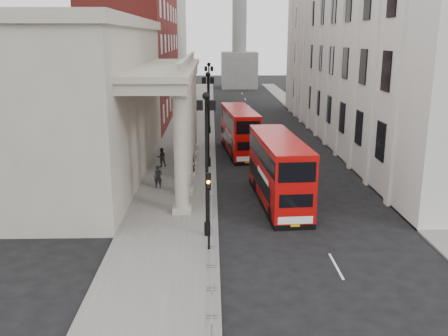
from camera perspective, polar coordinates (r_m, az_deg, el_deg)
The scene contains 19 objects.
ground at distance 25.79m, azimuth -0.62°, elevation -11.29°, with size 260.00×260.00×0.00m, color black.
sidewalk_west at distance 54.41m, azimuth -4.24°, elevation 2.78°, with size 6.00×140.00×0.12m, color slate.
sidewalk_east at distance 56.07m, azimuth 12.87°, elevation 2.80°, with size 3.00×140.00×0.12m, color slate.
kerb at distance 54.34m, azimuth -1.13°, elevation 2.81°, with size 0.20×140.00×0.14m, color slate.
portico_building at distance 42.74m, azimuth -15.34°, elevation 7.09°, with size 9.00×28.00×12.00m, color gray.
brick_building at distance 71.89m, azimuth -9.89°, elevation 14.30°, with size 9.00×32.00×22.00m, color maroon.
west_building_far at distance 103.67m, azimuth -7.29°, elevation 13.93°, with size 9.00×30.00×20.00m, color gray.
east_building at distance 57.53m, azimuth 15.61°, elevation 15.42°, with size 8.00×55.00×25.00m, color beige.
monument_column at distance 115.43m, azimuth 1.78°, elevation 17.08°, with size 8.00×8.00×54.20m.
lamp_post_south at distance 27.91m, azimuth -2.00°, elevation 1.47°, with size 1.05×0.44×8.32m.
lamp_post_mid at distance 43.64m, azimuth -1.81°, elevation 6.31°, with size 1.05×0.44×8.32m.
lamp_post_north at distance 59.51m, azimuth -1.72°, elevation 8.58°, with size 1.05×0.44×8.32m.
traffic_light at distance 26.45m, azimuth -1.78°, elevation -3.35°, with size 0.28×0.33×4.30m.
crowd_barriers at distance 27.53m, azimuth -1.43°, elevation -8.01°, with size 0.50×18.75×1.10m.
bus_near at distance 34.83m, azimuth 6.26°, elevation -0.13°, with size 3.32×10.90×4.64m.
bus_far at distance 49.75m, azimuth 1.77°, elevation 4.35°, with size 3.48×10.53×4.46m.
pedestrian_a at distance 38.32m, azimuth -7.54°, elevation -1.02°, with size 0.63×0.41×1.73m, color black.
pedestrian_b at distance 44.65m, azimuth -7.16°, elevation 1.23°, with size 0.82×0.64×1.69m, color black.
pedestrian_c at distance 42.61m, azimuth -3.77°, elevation 0.64°, with size 0.81×0.53×1.66m, color black.
Camera 1 is at (-0.30, -23.16, 11.33)m, focal length 40.00 mm.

